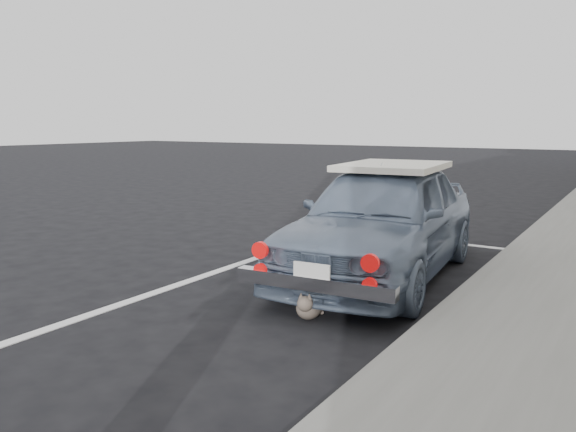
# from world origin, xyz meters

# --- Properties ---
(pline_front) EXTENTS (3.00, 0.12, 0.01)m
(pline_front) POSITION_xyz_m (0.50, 6.50, 0.00)
(pline_front) COLOR silver
(pline_front) RESTS_ON ground
(pline_side) EXTENTS (0.12, 7.00, 0.01)m
(pline_side) POSITION_xyz_m (-0.90, 3.00, 0.00)
(pline_side) COLOR silver
(pline_side) RESTS_ON ground
(retro_coupe) EXTENTS (1.88, 3.93, 1.29)m
(retro_coupe) POSITION_xyz_m (0.77, 4.34, 0.65)
(retro_coupe) COLOR slate
(retro_coupe) RESTS_ON ground
(cat) EXTENTS (0.32, 0.51, 0.28)m
(cat) POSITION_xyz_m (0.82, 2.64, 0.13)
(cat) COLOR #7A6A5C
(cat) RESTS_ON ground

